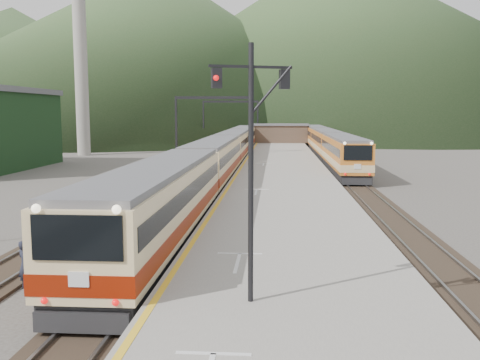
# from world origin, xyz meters

# --- Properties ---
(track_main) EXTENTS (2.60, 200.00, 0.23)m
(track_main) POSITION_xyz_m (0.00, 40.00, 0.07)
(track_main) COLOR black
(track_main) RESTS_ON ground
(track_far) EXTENTS (2.60, 200.00, 0.23)m
(track_far) POSITION_xyz_m (-5.00, 40.00, 0.07)
(track_far) COLOR black
(track_far) RESTS_ON ground
(track_second) EXTENTS (2.60, 200.00, 0.23)m
(track_second) POSITION_xyz_m (11.50, 40.00, 0.07)
(track_second) COLOR black
(track_second) RESTS_ON ground
(platform) EXTENTS (8.00, 100.00, 1.00)m
(platform) POSITION_xyz_m (5.60, 38.00, 0.50)
(platform) COLOR gray
(platform) RESTS_ON ground
(gantry_near) EXTENTS (9.55, 0.25, 8.00)m
(gantry_near) POSITION_xyz_m (-2.85, 55.00, 5.59)
(gantry_near) COLOR black
(gantry_near) RESTS_ON ground
(gantry_far) EXTENTS (9.55, 0.25, 8.00)m
(gantry_far) POSITION_xyz_m (-2.85, 80.00, 5.59)
(gantry_far) COLOR black
(gantry_far) RESTS_ON ground
(smokestack) EXTENTS (1.80, 1.80, 30.00)m
(smokestack) POSITION_xyz_m (-22.00, 62.00, 15.00)
(smokestack) COLOR #9E998E
(smokestack) RESTS_ON ground
(station_shed) EXTENTS (9.40, 4.40, 3.10)m
(station_shed) POSITION_xyz_m (5.60, 78.00, 2.57)
(station_shed) COLOR #503D2F
(station_shed) RESTS_ON platform
(hill_a) EXTENTS (180.00, 180.00, 60.00)m
(hill_a) POSITION_xyz_m (-40.00, 190.00, 30.00)
(hill_a) COLOR #2F4D26
(hill_a) RESTS_ON ground
(hill_b) EXTENTS (220.00, 220.00, 75.00)m
(hill_b) POSITION_xyz_m (30.00, 230.00, 37.50)
(hill_b) COLOR #2F4D26
(hill_b) RESTS_ON ground
(hill_d) EXTENTS (200.00, 200.00, 55.00)m
(hill_d) POSITION_xyz_m (-120.00, 240.00, 27.50)
(hill_d) COLOR #2F4D26
(hill_d) RESTS_ON ground
(main_train) EXTENTS (2.93, 80.20, 3.57)m
(main_train) POSITION_xyz_m (0.00, 41.80, 2.02)
(main_train) COLOR beige
(main_train) RESTS_ON track_main
(second_train) EXTENTS (2.71, 55.72, 3.31)m
(second_train) POSITION_xyz_m (11.50, 59.21, 1.89)
(second_train) COLOR orange
(second_train) RESTS_ON track_second
(signal_mast) EXTENTS (2.10, 0.85, 6.77)m
(signal_mast) POSITION_xyz_m (4.42, 2.40, 5.14)
(signal_mast) COLOR black
(signal_mast) RESTS_ON platform
(short_signal_a) EXTENTS (0.23, 0.17, 2.27)m
(short_signal_a) POSITION_xyz_m (-2.81, 6.17, 1.46)
(short_signal_a) COLOR black
(short_signal_a) RESTS_ON ground
(short_signal_b) EXTENTS (0.26, 0.22, 2.27)m
(short_signal_b) POSITION_xyz_m (-2.34, 33.74, 1.46)
(short_signal_b) COLOR black
(short_signal_b) RESTS_ON ground
(worker) EXTENTS (0.74, 0.71, 1.71)m
(worker) POSITION_xyz_m (-3.45, 5.76, 0.86)
(worker) COLOR #1F212F
(worker) RESTS_ON ground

